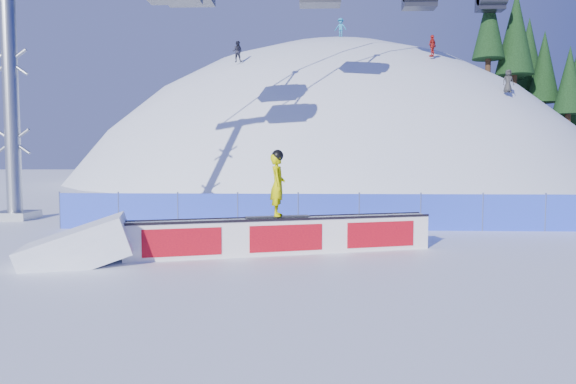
{
  "coord_description": "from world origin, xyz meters",
  "views": [
    {
      "loc": [
        -2.68,
        -12.3,
        2.43
      ],
      "look_at": [
        -3.24,
        2.13,
        1.42
      ],
      "focal_mm": 32.0,
      "sensor_mm": 36.0,
      "label": 1
    }
  ],
  "objects": [
    {
      "name": "ground",
      "position": [
        0.0,
        0.0,
        0.0
      ],
      "size": [
        160.0,
        160.0,
        0.0
      ],
      "primitive_type": "plane",
      "color": "white",
      "rests_on": "ground"
    },
    {
      "name": "snow_hill",
      "position": [
        0.0,
        42.0,
        -18.0
      ],
      "size": [
        64.0,
        64.0,
        64.0
      ],
      "color": "white",
      "rests_on": "ground"
    },
    {
      "name": "safety_fence",
      "position": [
        0.0,
        4.5,
        0.6
      ],
      "size": [
        22.05,
        0.05,
        1.3
      ],
      "color": "blue",
      "rests_on": "ground"
    },
    {
      "name": "rail_box",
      "position": [
        -3.28,
        0.35,
        0.45
      ],
      "size": [
        7.53,
        2.67,
        0.92
      ],
      "rotation": [
        0.0,
        0.0,
        0.28
      ],
      "color": "white",
      "rests_on": "ground"
    },
    {
      "name": "snow_ramp",
      "position": [
        -7.89,
        -1.0,
        0.0
      ],
      "size": [
        2.78,
        2.15,
        1.53
      ],
      "primitive_type": null,
      "rotation": [
        0.0,
        -0.31,
        0.28
      ],
      "color": "white",
      "rests_on": "ground"
    },
    {
      "name": "snowboarder",
      "position": [
        -3.43,
        0.3,
        1.74
      ],
      "size": [
        1.62,
        0.73,
        1.67
      ],
      "rotation": [
        0.0,
        0.0,
        1.59
      ],
      "color": "black",
      "rests_on": "rail_box"
    },
    {
      "name": "distant_skiers",
      "position": [
        1.91,
        30.26,
        11.28
      ],
      "size": [
        20.98,
        10.16,
        7.91
      ],
      "color": "black",
      "rests_on": "ground"
    }
  ]
}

